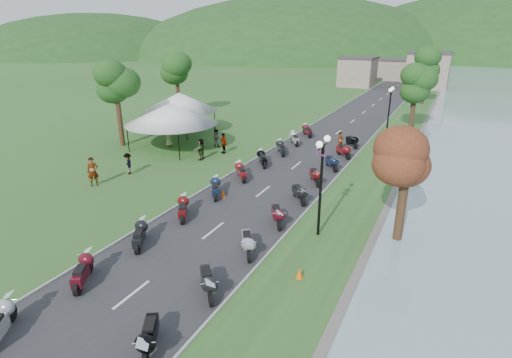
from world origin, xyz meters
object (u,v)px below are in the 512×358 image
at_px(pedestrian_a, 95,186).
at_px(pedestrian_b, 217,147).
at_px(pedestrian_c, 129,174).
at_px(vendor_tent_main, 172,126).

relative_size(pedestrian_a, pedestrian_b, 1.24).
height_order(pedestrian_b, pedestrian_c, pedestrian_b).
bearing_deg(vendor_tent_main, pedestrian_b, 33.90).
relative_size(pedestrian_a, pedestrian_c, 1.27).
xyz_separation_m(vendor_tent_main, pedestrian_b, (3.17, 2.13, -2.00)).
distance_m(vendor_tent_main, pedestrian_a, 10.03).
xyz_separation_m(vendor_tent_main, pedestrian_a, (0.94, -9.79, -2.00)).
bearing_deg(pedestrian_a, vendor_tent_main, 49.88).
xyz_separation_m(pedestrian_a, pedestrian_b, (2.23, 11.92, 0.00)).
relative_size(pedestrian_b, pedestrian_c, 1.02).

